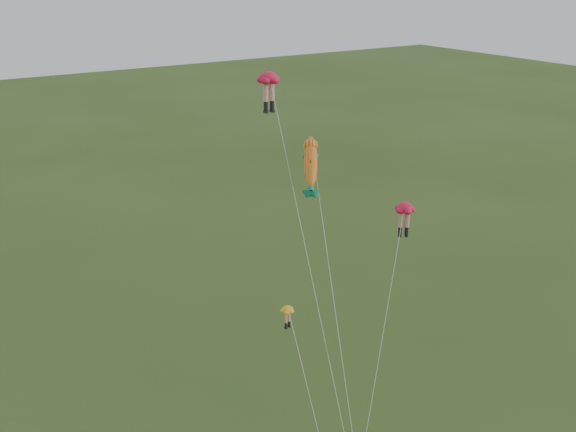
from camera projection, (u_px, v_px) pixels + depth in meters
legs_kite_red_high at (270, 87)px, 38.60m from camera, size 2.84×12.75×20.44m
legs_kite_red_mid at (404, 215)px, 38.85m from camera, size 8.19×6.48×13.00m
legs_kite_yellow at (291, 327)px, 34.14m from camera, size 0.93×5.91×9.45m
fish_kite at (311, 164)px, 37.52m from camera, size 3.85×10.30×17.18m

